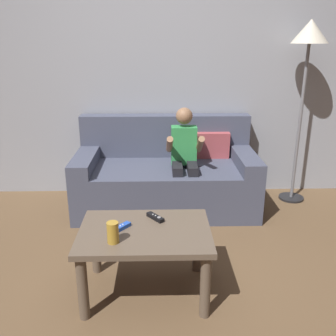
% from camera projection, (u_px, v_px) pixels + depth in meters
% --- Properties ---
extents(ground_plane, '(9.66, 9.66, 0.00)m').
position_uv_depth(ground_plane, '(153.00, 306.00, 2.22)').
color(ground_plane, brown).
extents(wall_back, '(4.83, 0.05, 2.50)m').
position_uv_depth(wall_back, '(154.00, 67.00, 3.54)').
color(wall_back, '#999EA8').
rests_on(wall_back, ground).
extents(couch, '(1.62, 0.80, 0.81)m').
position_uv_depth(couch, '(166.00, 177.00, 3.48)').
color(couch, '#474C60').
rests_on(couch, ground).
extents(person_seated_on_couch, '(0.31, 0.38, 0.95)m').
position_uv_depth(person_seated_on_couch, '(184.00, 156.00, 3.23)').
color(person_seated_on_couch, black).
rests_on(person_seated_on_couch, ground).
extents(coffee_table, '(0.78, 0.55, 0.43)m').
position_uv_depth(coffee_table, '(145.00, 241.00, 2.23)').
color(coffee_table, brown).
rests_on(coffee_table, ground).
extents(game_remote_black_near_edge, '(0.11, 0.13, 0.03)m').
position_uv_depth(game_remote_black_near_edge, '(155.00, 217.00, 2.33)').
color(game_remote_black_near_edge, black).
rests_on(game_remote_black_near_edge, coffee_table).
extents(game_remote_blue_center, '(0.12, 0.13, 0.03)m').
position_uv_depth(game_remote_blue_center, '(121.00, 228.00, 2.21)').
color(game_remote_blue_center, blue).
rests_on(game_remote_blue_center, coffee_table).
extents(soda_can, '(0.07, 0.07, 0.12)m').
position_uv_depth(soda_can, '(113.00, 233.00, 2.05)').
color(soda_can, '#B78C2D').
rests_on(soda_can, coffee_table).
extents(floor_lamp, '(0.32, 0.32, 1.66)m').
position_uv_depth(floor_lamp, '(309.00, 46.00, 3.24)').
color(floor_lamp, black).
rests_on(floor_lamp, ground).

